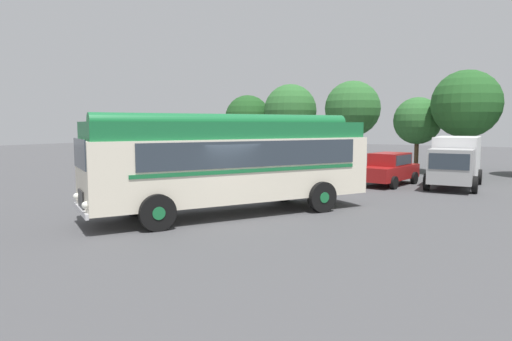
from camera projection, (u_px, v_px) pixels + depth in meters
The scene contains 11 objects.
ground_plane at pixel (222, 217), 15.38m from camera, with size 120.00×120.00×0.00m, color #474749.
vintage_bus at pixel (233, 160), 15.86m from camera, with size 6.98×10.03×3.49m.
car_near_left at pixel (300, 162), 27.62m from camera, with size 2.41×4.40×1.66m.
car_mid_left at pixel (339, 166), 25.14m from camera, with size 1.97×4.21×1.66m.
car_mid_right at pixel (389, 169), 23.62m from camera, with size 2.36×4.38×1.66m.
box_van at pixel (456, 160), 22.98m from camera, with size 2.60×5.88×2.50m.
tree_far_left at pixel (247, 119), 37.53m from camera, with size 3.74×3.74×5.54m.
tree_left_of_centre at pixel (290, 111), 35.69m from camera, with size 4.11×4.11×6.27m.
tree_centre at pixel (354, 109), 33.33m from camera, with size 4.02×4.02×6.31m.
tree_right_of_centre at pixel (418, 121), 30.40m from camera, with size 3.13×3.13×4.95m.
tree_far_right at pixel (466, 105), 27.78m from camera, with size 4.12×4.12×6.45m.
Camera 1 is at (9.12, -12.14, 3.12)m, focal length 32.00 mm.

